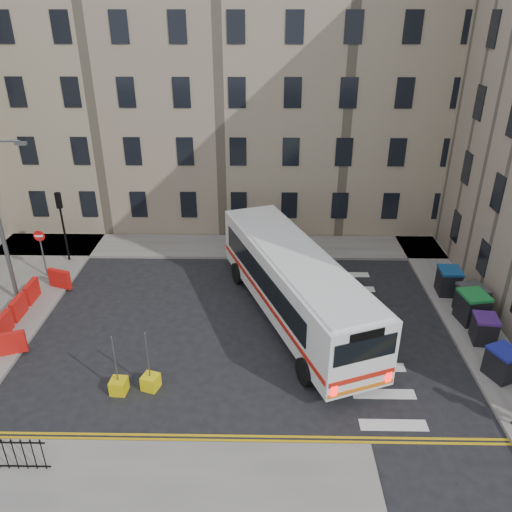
{
  "coord_description": "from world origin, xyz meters",
  "views": [
    {
      "loc": [
        -0.65,
        -19.27,
        13.25
      ],
      "look_at": [
        -1.01,
        1.4,
        3.0
      ],
      "focal_mm": 35.0,
      "sensor_mm": 36.0,
      "label": 1
    }
  ],
  "objects_px": {
    "wheelie_bin_d": "(471,300)",
    "bollard_yellow": "(119,386)",
    "bus": "(294,282)",
    "wheelie_bin_b": "(484,329)",
    "wheelie_bin_e": "(449,281)",
    "bollard_chevron": "(151,382)",
    "wheelie_bin_c": "(472,307)",
    "wheelie_bin_a": "(503,363)"
  },
  "relations": [
    {
      "from": "wheelie_bin_d",
      "to": "bollard_yellow",
      "type": "xyz_separation_m",
      "value": [
        -15.39,
        -5.67,
        -0.56
      ]
    },
    {
      "from": "bus",
      "to": "wheelie_bin_b",
      "type": "relative_size",
      "value": 10.23
    },
    {
      "from": "bollard_yellow",
      "to": "wheelie_bin_e",
      "type": "bearing_deg",
      "value": 26.81
    },
    {
      "from": "bus",
      "to": "wheelie_bin_d",
      "type": "xyz_separation_m",
      "value": [
        8.49,
        0.39,
        -1.1
      ]
    },
    {
      "from": "wheelie_bin_d",
      "to": "wheelie_bin_b",
      "type": "bearing_deg",
      "value": -110.03
    },
    {
      "from": "bollard_chevron",
      "to": "wheelie_bin_c",
      "type": "bearing_deg",
      "value": 18.67
    },
    {
      "from": "bus",
      "to": "wheelie_bin_e",
      "type": "bearing_deg",
      "value": -4.96
    },
    {
      "from": "wheelie_bin_e",
      "to": "bus",
      "type": "bearing_deg",
      "value": -160.94
    },
    {
      "from": "wheelie_bin_b",
      "to": "wheelie_bin_c",
      "type": "bearing_deg",
      "value": 96.63
    },
    {
      "from": "wheelie_bin_b",
      "to": "bollard_yellow",
      "type": "relative_size",
      "value": 2.06
    },
    {
      "from": "wheelie_bin_a",
      "to": "bollard_yellow",
      "type": "xyz_separation_m",
      "value": [
        -14.94,
        -1.02,
        -0.49
      ]
    },
    {
      "from": "wheelie_bin_a",
      "to": "bollard_chevron",
      "type": "relative_size",
      "value": 2.42
    },
    {
      "from": "wheelie_bin_c",
      "to": "bollard_chevron",
      "type": "relative_size",
      "value": 2.48
    },
    {
      "from": "bus",
      "to": "wheelie_bin_c",
      "type": "height_order",
      "value": "bus"
    },
    {
      "from": "wheelie_bin_c",
      "to": "wheelie_bin_d",
      "type": "relative_size",
      "value": 0.99
    },
    {
      "from": "wheelie_bin_d",
      "to": "wheelie_bin_a",
      "type": "bearing_deg",
      "value": -109.38
    },
    {
      "from": "wheelie_bin_b",
      "to": "bollard_chevron",
      "type": "bearing_deg",
      "value": -159.22
    },
    {
      "from": "wheelie_bin_c",
      "to": "bollard_yellow",
      "type": "height_order",
      "value": "wheelie_bin_c"
    },
    {
      "from": "wheelie_bin_d",
      "to": "bollard_yellow",
      "type": "relative_size",
      "value": 2.51
    },
    {
      "from": "wheelie_bin_a",
      "to": "bollard_chevron",
      "type": "height_order",
      "value": "wheelie_bin_a"
    },
    {
      "from": "wheelie_bin_e",
      "to": "wheelie_bin_c",
      "type": "bearing_deg",
      "value": -81.55
    },
    {
      "from": "wheelie_bin_a",
      "to": "wheelie_bin_e",
      "type": "height_order",
      "value": "wheelie_bin_e"
    },
    {
      "from": "bus",
      "to": "wheelie_bin_e",
      "type": "height_order",
      "value": "bus"
    },
    {
      "from": "wheelie_bin_a",
      "to": "wheelie_bin_d",
      "type": "distance_m",
      "value": 4.67
    },
    {
      "from": "bollard_yellow",
      "to": "wheelie_bin_a",
      "type": "bearing_deg",
      "value": 3.92
    },
    {
      "from": "wheelie_bin_d",
      "to": "bollard_yellow",
      "type": "bearing_deg",
      "value": -173.54
    },
    {
      "from": "wheelie_bin_c",
      "to": "wheelie_bin_d",
      "type": "xyz_separation_m",
      "value": [
        0.21,
        0.69,
        -0.02
      ]
    },
    {
      "from": "bollard_yellow",
      "to": "wheelie_bin_b",
      "type": "bearing_deg",
      "value": 12.64
    },
    {
      "from": "wheelie_bin_c",
      "to": "bus",
      "type": "bearing_deg",
      "value": 168.5
    },
    {
      "from": "bollard_chevron",
      "to": "wheelie_bin_b",
      "type": "bearing_deg",
      "value": 12.69
    },
    {
      "from": "wheelie_bin_a",
      "to": "wheelie_bin_c",
      "type": "bearing_deg",
      "value": 62.19
    },
    {
      "from": "wheelie_bin_a",
      "to": "wheelie_bin_d",
      "type": "height_order",
      "value": "wheelie_bin_d"
    },
    {
      "from": "wheelie_bin_c",
      "to": "bollard_yellow",
      "type": "relative_size",
      "value": 2.48
    },
    {
      "from": "wheelie_bin_a",
      "to": "bollard_chevron",
      "type": "distance_m",
      "value": 13.8
    },
    {
      "from": "wheelie_bin_b",
      "to": "wheelie_bin_d",
      "type": "distance_m",
      "value": 2.29
    },
    {
      "from": "bus",
      "to": "bollard_yellow",
      "type": "bearing_deg",
      "value": -163.36
    },
    {
      "from": "wheelie_bin_b",
      "to": "bollard_yellow",
      "type": "bearing_deg",
      "value": -159.28
    },
    {
      "from": "wheelie_bin_d",
      "to": "wheelie_bin_e",
      "type": "relative_size",
      "value": 1.12
    },
    {
      "from": "wheelie_bin_a",
      "to": "wheelie_bin_b",
      "type": "bearing_deg",
      "value": 60.78
    },
    {
      "from": "wheelie_bin_b",
      "to": "wheelie_bin_d",
      "type": "bearing_deg",
      "value": 91.83
    },
    {
      "from": "wheelie_bin_c",
      "to": "wheelie_bin_e",
      "type": "relative_size",
      "value": 1.1
    },
    {
      "from": "wheelie_bin_b",
      "to": "bollard_chevron",
      "type": "distance_m",
      "value": 14.33
    }
  ]
}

